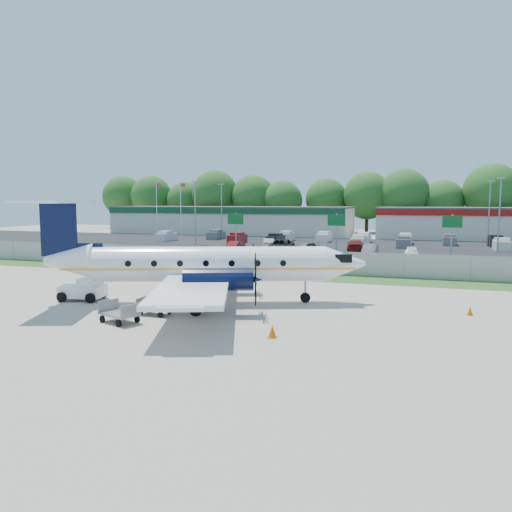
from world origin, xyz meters
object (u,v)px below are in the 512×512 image
(baggage_cart_near, at_px, (119,313))
(baggage_cart_far, at_px, (155,307))
(aircraft, at_px, (203,264))
(pushback_tug, at_px, (84,289))

(baggage_cart_near, bearing_deg, baggage_cart_far, 68.42)
(aircraft, bearing_deg, baggage_cart_near, -108.84)
(aircraft, distance_m, pushback_tug, 7.86)
(aircraft, height_order, pushback_tug, aircraft)
(aircraft, height_order, baggage_cart_near, aircraft)
(pushback_tug, height_order, baggage_cart_far, pushback_tug)
(aircraft, bearing_deg, baggage_cart_far, -107.26)
(baggage_cart_far, bearing_deg, baggage_cart_near, -111.58)
(aircraft, distance_m, baggage_cart_near, 6.52)
(aircraft, height_order, baggage_cart_far, aircraft)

